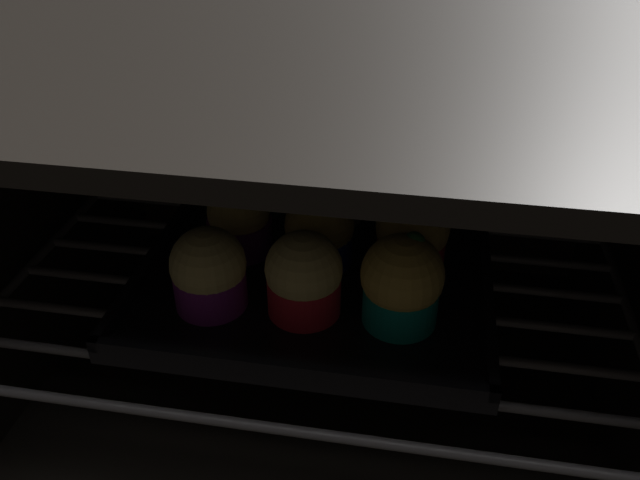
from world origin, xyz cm
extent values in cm
cube|color=black|center=(0.00, 22.00, -0.75)|extent=(59.00, 47.00, 1.50)
cube|color=black|center=(0.00, 22.00, 34.75)|extent=(59.00, 47.00, 1.50)
cube|color=black|center=(0.00, 44.75, 17.00)|extent=(59.00, 1.50, 34.00)
cube|color=black|center=(-28.75, 22.00, 17.00)|extent=(1.50, 47.00, 34.00)
cylinder|color=#4C494C|center=(0.00, 3.00, 13.60)|extent=(54.00, 0.80, 0.80)
cylinder|color=#4C494C|center=(0.00, 7.75, 13.60)|extent=(54.00, 0.80, 0.80)
cylinder|color=#4C494C|center=(0.00, 12.50, 13.60)|extent=(54.00, 0.80, 0.80)
cylinder|color=#4C494C|center=(0.00, 17.25, 13.60)|extent=(54.00, 0.80, 0.80)
cylinder|color=#4C494C|center=(0.00, 22.00, 13.60)|extent=(54.00, 0.80, 0.80)
cylinder|color=#4C494C|center=(0.00, 26.75, 13.60)|extent=(54.00, 0.80, 0.80)
cylinder|color=#4C494C|center=(0.00, 31.50, 13.60)|extent=(54.00, 0.80, 0.80)
cylinder|color=#4C494C|center=(0.00, 36.25, 13.60)|extent=(54.00, 0.80, 0.80)
cylinder|color=#4C494C|center=(0.00, 41.00, 13.60)|extent=(54.00, 0.80, 0.80)
cylinder|color=#4C494C|center=(-27.00, 22.00, 13.60)|extent=(0.80, 42.00, 0.80)
cylinder|color=#4C494C|center=(27.00, 22.00, 13.60)|extent=(0.80, 42.00, 0.80)
cube|color=black|center=(0.00, 21.60, 14.60)|extent=(30.41, 30.41, 1.20)
cube|color=black|center=(0.00, 6.79, 15.70)|extent=(30.41, 0.80, 1.00)
cube|color=black|center=(0.00, 36.41, 15.70)|extent=(30.41, 0.80, 1.00)
cube|color=black|center=(-14.81, 21.60, 15.70)|extent=(0.80, 30.41, 1.00)
cube|color=black|center=(14.81, 21.60, 15.70)|extent=(0.80, 30.41, 1.00)
cylinder|color=#7A238C|center=(-7.70, 13.61, 16.81)|extent=(5.97, 5.97, 3.21)
sphere|color=#E0CC7A|center=(-7.70, 13.61, 19.17)|extent=(6.17, 6.17, 6.17)
cylinder|color=red|center=(-0.30, 14.07, 16.81)|extent=(5.97, 5.97, 3.21)
sphere|color=#E0CC7A|center=(-0.30, 14.07, 19.34)|extent=(6.20, 6.20, 6.20)
cylinder|color=#0C8C84|center=(7.70, 14.16, 16.81)|extent=(5.97, 5.97, 3.21)
sphere|color=gold|center=(7.70, 14.16, 19.68)|extent=(6.51, 6.51, 6.51)
sphere|color=#28702D|center=(8.33, 14.90, 22.15)|extent=(1.82, 1.82, 1.82)
cylinder|color=#7A238C|center=(-7.48, 21.80, 16.81)|extent=(5.97, 5.97, 3.21)
sphere|color=#DBBC60|center=(-7.48, 21.80, 19.30)|extent=(5.70, 5.70, 5.70)
sphere|color=#19511E|center=(-7.40, 22.16, 21.01)|extent=(2.58, 2.58, 2.58)
cylinder|color=#1928B7|center=(0.07, 21.25, 16.81)|extent=(5.97, 5.97, 3.21)
sphere|color=gold|center=(0.07, 21.25, 18.93)|extent=(6.20, 6.20, 6.20)
sphere|color=#1E6023|center=(0.14, 20.35, 20.74)|extent=(2.29, 2.29, 2.29)
cylinder|color=red|center=(8.12, 21.38, 16.81)|extent=(5.97, 5.97, 3.21)
sphere|color=gold|center=(8.12, 21.38, 19.56)|extent=(6.42, 6.42, 6.42)
sphere|color=#1E6023|center=(9.01, 21.47, 21.70)|extent=(1.80, 1.80, 1.80)
cylinder|color=#0C8C84|center=(-8.10, 29.18, 16.81)|extent=(5.97, 5.97, 3.21)
sphere|color=gold|center=(-8.10, 29.18, 19.17)|extent=(6.23, 6.23, 6.23)
cylinder|color=silver|center=(-0.12, 29.17, 16.81)|extent=(5.97, 5.97, 3.21)
sphere|color=#DBBC60|center=(-0.12, 29.17, 19.05)|extent=(6.44, 6.44, 6.44)
sphere|color=#28702D|center=(0.32, 29.16, 21.51)|extent=(2.27, 2.27, 2.27)
cylinder|color=red|center=(7.53, 29.04, 16.81)|extent=(5.97, 5.97, 3.21)
sphere|color=#E0CC7A|center=(7.53, 29.04, 19.19)|extent=(5.97, 5.97, 5.97)
sphere|color=#28702D|center=(6.64, 29.62, 21.00)|extent=(1.90, 1.90, 1.90)
camera|label=1|loc=(8.25, -26.28, 49.42)|focal=36.46mm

